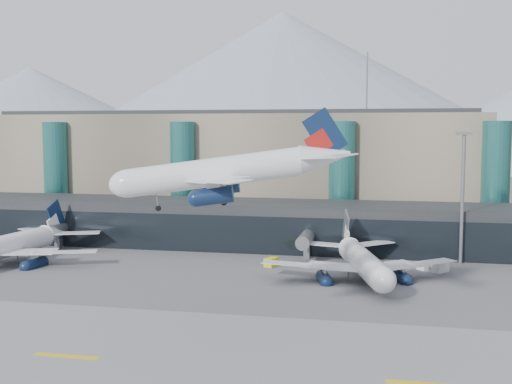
% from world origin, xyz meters
% --- Properties ---
extents(ground, '(900.00, 900.00, 0.00)m').
position_xyz_m(ground, '(0.00, 0.00, 0.00)').
color(ground, '#515154').
rests_on(ground, ground).
extents(runway_strip, '(400.00, 40.00, 0.04)m').
position_xyz_m(runway_strip, '(0.00, -15.00, 0.02)').
color(runway_strip, slate).
rests_on(runway_strip, ground).
extents(runway_markings, '(128.00, 1.00, 0.02)m').
position_xyz_m(runway_markings, '(-0.00, -15.00, 0.05)').
color(runway_markings, gold).
rests_on(runway_markings, ground).
extents(concourse, '(170.00, 27.00, 10.00)m').
position_xyz_m(concourse, '(-0.02, 57.73, 4.97)').
color(concourse, black).
rests_on(concourse, ground).
extents(terminal_main, '(130.00, 30.00, 31.00)m').
position_xyz_m(terminal_main, '(-25.00, 90.00, 15.44)').
color(terminal_main, gray).
rests_on(terminal_main, ground).
extents(teal_towers, '(116.40, 19.40, 46.00)m').
position_xyz_m(teal_towers, '(-14.99, 74.01, 14.01)').
color(teal_towers, '#23635F').
rests_on(teal_towers, ground).
extents(mountain_ridge, '(910.00, 400.00, 110.00)m').
position_xyz_m(mountain_ridge, '(15.97, 380.00, 45.74)').
color(mountain_ridge, gray).
rests_on(mountain_ridge, ground).
extents(lightmast_mid, '(3.00, 1.20, 25.60)m').
position_xyz_m(lightmast_mid, '(30.00, 48.00, 14.42)').
color(lightmast_mid, slate).
rests_on(lightmast_mid, ground).
extents(hero_jet, '(31.97, 31.62, 10.33)m').
position_xyz_m(hero_jet, '(-2.60, -2.24, 21.82)').
color(hero_jet, silver).
rests_on(hero_jet, ground).
extents(jet_parked_left, '(38.26, 38.11, 12.40)m').
position_xyz_m(jet_parked_left, '(-56.23, 32.54, 4.69)').
color(jet_parked_left, silver).
rests_on(jet_parked_left, ground).
extents(jet_parked_mid, '(35.41, 36.71, 11.79)m').
position_xyz_m(jet_parked_mid, '(11.18, 32.44, 4.46)').
color(jet_parked_mid, silver).
rests_on(jet_parked_mid, ground).
extents(veh_a, '(2.96, 1.78, 1.62)m').
position_xyz_m(veh_a, '(-52.45, 33.76, 0.81)').
color(veh_a, silver).
rests_on(veh_a, ground).
extents(veh_b, '(2.72, 3.34, 1.67)m').
position_xyz_m(veh_b, '(-5.61, 37.86, 0.83)').
color(veh_b, gold).
rests_on(veh_b, ground).
extents(veh_d, '(3.31, 3.43, 1.78)m').
position_xyz_m(veh_d, '(25.58, 39.28, 0.89)').
color(veh_d, silver).
rests_on(veh_d, ground).
extents(veh_g, '(2.27, 2.30, 1.19)m').
position_xyz_m(veh_g, '(22.41, 40.69, 0.60)').
color(veh_g, silver).
rests_on(veh_g, ground).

